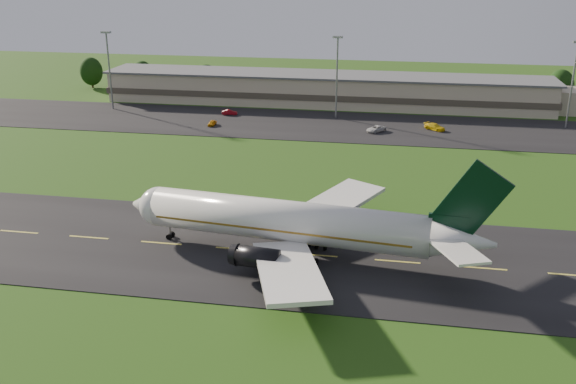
% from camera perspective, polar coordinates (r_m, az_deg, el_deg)
% --- Properties ---
extents(ground, '(360.00, 360.00, 0.00)m').
position_cam_1_polar(ground, '(89.40, -4.57, -5.12)').
color(ground, '#244210').
rests_on(ground, ground).
extents(taxiway, '(220.00, 30.00, 0.10)m').
position_cam_1_polar(taxiway, '(89.38, -4.57, -5.09)').
color(taxiway, black).
rests_on(taxiway, ground).
extents(apron, '(260.00, 30.00, 0.10)m').
position_cam_1_polar(apron, '(156.27, 2.11, 5.99)').
color(apron, black).
rests_on(apron, ground).
extents(airliner, '(51.22, 41.92, 15.57)m').
position_cam_1_polar(airliner, '(85.85, 0.45, -2.75)').
color(airliner, white).
rests_on(airliner, ground).
extents(terminal, '(145.00, 16.00, 8.40)m').
position_cam_1_polar(terminal, '(178.19, 5.33, 8.97)').
color(terminal, tan).
rests_on(terminal, ground).
extents(light_mast_west, '(2.40, 1.20, 20.35)m').
position_cam_1_polar(light_mast_west, '(177.37, -15.66, 11.14)').
color(light_mast_west, gray).
rests_on(light_mast_west, ground).
extents(light_mast_centre, '(2.40, 1.20, 20.35)m').
position_cam_1_polar(light_mast_centre, '(160.93, 4.38, 10.97)').
color(light_mast_centre, gray).
rests_on(light_mast_centre, ground).
extents(light_mast_east, '(2.40, 1.20, 20.35)m').
position_cam_1_polar(light_mast_east, '(164.70, 24.05, 9.53)').
color(light_mast_east, gray).
rests_on(light_mast_east, ground).
extents(tree_line, '(195.63, 8.74, 10.65)m').
position_cam_1_polar(tree_line, '(187.91, 13.96, 9.37)').
color(tree_line, black).
rests_on(tree_line, ground).
extents(service_vehicle_a, '(1.51, 3.59, 1.21)m').
position_cam_1_polar(service_vehicle_a, '(156.21, -6.76, 6.11)').
color(service_vehicle_a, '#D0900C').
rests_on(service_vehicle_a, apron).
extents(service_vehicle_b, '(4.07, 1.93, 1.29)m').
position_cam_1_polar(service_vehicle_b, '(166.74, -5.21, 7.06)').
color(service_vehicle_b, maroon).
rests_on(service_vehicle_b, apron).
extents(service_vehicle_c, '(4.91, 5.28, 1.38)m').
position_cam_1_polar(service_vehicle_c, '(150.75, 7.83, 5.58)').
color(service_vehicle_c, silver).
rests_on(service_vehicle_c, apron).
extents(service_vehicle_d, '(5.40, 4.87, 1.51)m').
position_cam_1_polar(service_vehicle_d, '(154.75, 12.92, 5.66)').
color(service_vehicle_d, yellow).
rests_on(service_vehicle_d, apron).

